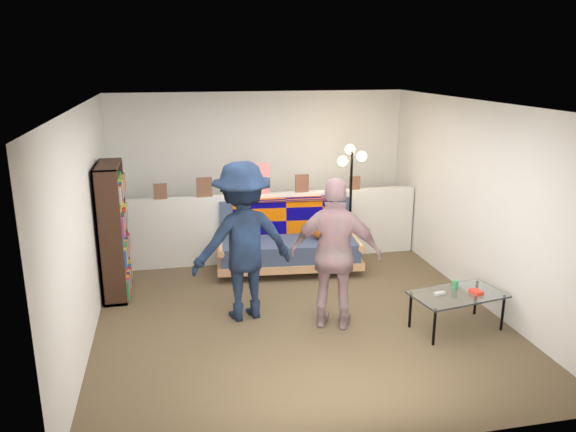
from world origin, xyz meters
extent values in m
plane|color=brown|center=(0.00, 0.00, 0.00)|extent=(5.00, 5.00, 0.00)
cube|color=silver|center=(0.00, 2.50, 1.20)|extent=(4.50, 0.10, 2.40)
cube|color=silver|center=(-2.25, 0.00, 1.20)|extent=(0.10, 5.00, 2.40)
cube|color=silver|center=(2.25, 0.00, 1.20)|extent=(0.10, 5.00, 2.40)
cube|color=white|center=(0.00, 0.00, 2.40)|extent=(4.50, 5.00, 0.10)
cube|color=silver|center=(0.00, 1.80, 0.50)|extent=(4.45, 0.15, 1.00)
cube|color=brown|center=(-1.50, 1.78, 1.11)|extent=(0.18, 0.02, 0.22)
cube|color=brown|center=(-0.90, 1.78, 1.14)|extent=(0.22, 0.02, 0.28)
cube|color=white|center=(-0.20, 1.78, 1.23)|extent=(0.45, 0.02, 0.45)
cube|color=brown|center=(0.50, 1.78, 1.13)|extent=(0.20, 0.02, 0.26)
cube|color=brown|center=(1.30, 1.78, 1.10)|extent=(0.16, 0.02, 0.20)
cube|color=tan|center=(0.20, 1.32, 0.16)|extent=(2.05, 1.06, 0.10)
cube|color=#384765|center=(0.20, 1.27, 0.33)|extent=(1.93, 0.89, 0.25)
cube|color=#384765|center=(0.23, 1.65, 0.64)|extent=(1.89, 0.41, 0.59)
cylinder|color=tan|center=(-0.73, 1.40, 0.42)|extent=(0.17, 0.89, 0.09)
cylinder|color=tan|center=(1.13, 1.23, 0.42)|extent=(0.17, 0.89, 0.09)
cube|color=#080469|center=(0.22, 1.57, 0.64)|extent=(1.51, 0.24, 0.54)
cube|color=#080469|center=(0.24, 1.71, 0.94)|extent=(1.53, 0.39, 0.03)
sphere|color=orange|center=(0.66, 1.22, 0.61)|extent=(0.31, 0.31, 0.31)
cube|color=black|center=(-2.21, 0.96, 0.83)|extent=(0.02, 0.83, 1.66)
cube|color=black|center=(-2.08, 0.56, 0.83)|extent=(0.28, 0.02, 1.66)
cube|color=black|center=(-2.08, 1.37, 0.83)|extent=(0.28, 0.02, 1.66)
cube|color=black|center=(-2.08, 0.96, 1.65)|extent=(0.28, 0.83, 0.02)
cube|color=black|center=(-2.08, 0.96, 0.02)|extent=(0.28, 0.83, 0.04)
cube|color=black|center=(-2.08, 0.96, 0.44)|extent=(0.28, 0.79, 0.02)
cube|color=black|center=(-2.08, 0.96, 0.83)|extent=(0.28, 0.79, 0.02)
cube|color=black|center=(-2.08, 0.96, 1.22)|extent=(0.28, 0.79, 0.02)
cube|color=#BB3B25|center=(-2.06, 0.96, 0.18)|extent=(0.20, 0.78, 0.28)
cube|color=#2973B4|center=(-2.06, 0.96, 0.59)|extent=(0.20, 0.78, 0.26)
cube|color=gold|center=(-2.06, 0.96, 0.98)|extent=(0.20, 0.78, 0.28)
cube|color=#338D41|center=(-2.06, 0.96, 1.37)|extent=(0.20, 0.78, 0.26)
cylinder|color=black|center=(1.22, -1.10, 0.20)|extent=(0.03, 0.03, 0.40)
cylinder|color=black|center=(2.10, -0.95, 0.20)|extent=(0.03, 0.03, 0.40)
cylinder|color=black|center=(1.15, -0.68, 0.20)|extent=(0.03, 0.03, 0.40)
cylinder|color=black|center=(2.02, -0.52, 0.20)|extent=(0.03, 0.03, 0.40)
cube|color=silver|center=(1.62, -0.81, 0.41)|extent=(1.07, 0.71, 0.02)
cube|color=silver|center=(1.42, -0.80, 0.43)|extent=(0.13, 0.07, 0.03)
cube|color=#F23F2A|center=(1.81, -0.86, 0.44)|extent=(0.12, 0.15, 0.04)
cylinder|color=#3F9858|center=(1.65, -0.69, 0.47)|extent=(0.08, 0.08, 0.10)
cylinder|color=black|center=(1.12, 1.42, 0.01)|extent=(0.25, 0.25, 0.03)
cylinder|color=black|center=(1.12, 1.42, 0.82)|extent=(0.04, 0.04, 1.64)
sphere|color=#FFC672|center=(1.00, 1.46, 1.50)|extent=(0.14, 0.14, 0.14)
sphere|color=#FFC672|center=(1.26, 1.41, 1.56)|extent=(0.14, 0.14, 0.14)
sphere|color=#FFC672|center=(1.13, 1.54, 1.64)|extent=(0.14, 0.14, 0.14)
imported|color=black|center=(-0.60, -0.01, 0.90)|extent=(1.27, 0.89, 1.80)
imported|color=#CD8492|center=(0.34, -0.47, 0.84)|extent=(1.06, 0.76, 1.67)
camera|label=1|loc=(-1.35, -5.92, 2.87)|focal=35.00mm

